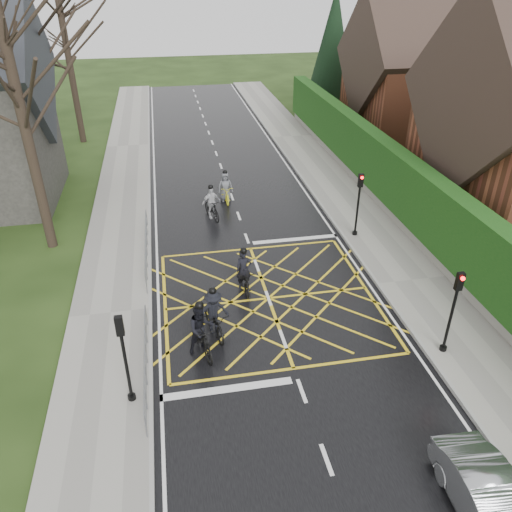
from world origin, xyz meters
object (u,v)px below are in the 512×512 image
object	(u,v)px
cyclist_rear	(244,276)
cyclist_lead	(226,191)
cyclist_back	(201,334)
cyclist_front	(212,206)
car	(492,506)
cyclist_mid	(214,317)

from	to	relation	value
cyclist_rear	cyclist_lead	distance (m)	8.68
cyclist_back	cyclist_front	size ratio (longest dim) A/B	1.11
cyclist_back	cyclist_lead	bearing A→B (deg)	64.85
cyclist_front	cyclist_lead	bearing A→B (deg)	47.08
cyclist_back	cyclist_front	world-z (taller)	cyclist_back
cyclist_front	car	xyz separation A→B (m)	(4.55, -17.35, -0.05)
cyclist_back	car	distance (m)	9.38
cyclist_rear	cyclist_back	size ratio (longest dim) A/B	0.92
cyclist_front	car	size ratio (longest dim) A/B	0.50
cyclist_rear	cyclist_back	bearing A→B (deg)	-121.95
cyclist_back	cyclist_rear	bearing A→B (deg)	46.01
car	cyclist_rear	bearing A→B (deg)	112.30
car	cyclist_front	bearing A→B (deg)	106.56
cyclist_back	car	bearing A→B (deg)	-64.10
cyclist_lead	car	bearing A→B (deg)	-81.56
cyclist_mid	cyclist_lead	xyz separation A→B (m)	(1.91, 11.20, -0.07)
cyclist_back	cyclist_mid	world-z (taller)	cyclist_back
car	cyclist_mid	bearing A→B (deg)	125.76
cyclist_front	cyclist_back	bearing A→B (deg)	-114.81
cyclist_front	cyclist_lead	xyz separation A→B (m)	(0.98, 1.99, -0.06)
cyclist_front	cyclist_rear	bearing A→B (deg)	-101.82
cyclist_rear	cyclist_lead	size ratio (longest dim) A/B	1.04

